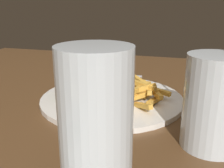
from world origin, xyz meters
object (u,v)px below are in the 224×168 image
meal_plate_near (103,90)px  juice_glass (214,106)px  spoon (102,72)px  beer_glass (96,129)px

meal_plate_near → juice_glass: size_ratio=1.40×
juice_glass → spoon: size_ratio=1.42×
meal_plate_near → beer_glass: 0.30m
meal_plate_near → juice_glass: bearing=148.3°
beer_glass → juice_glass: bearing=-131.3°
juice_glass → beer_glass: bearing=48.7°
beer_glass → juice_glass: size_ratio=0.77×
meal_plate_near → spoon: (0.07, -0.20, -0.02)m
beer_glass → spoon: 0.50m
juice_glass → spoon: juice_glass is taller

